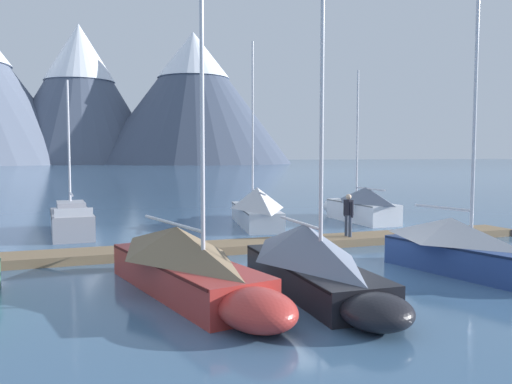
% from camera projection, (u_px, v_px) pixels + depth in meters
% --- Properties ---
extents(ground_plane, '(700.00, 700.00, 0.00)m').
position_uv_depth(ground_plane, '(322.00, 270.00, 15.87)').
color(ground_plane, '#426689').
extents(mountain_central_massif, '(64.70, 64.70, 56.19)m').
position_uv_depth(mountain_central_massif, '(80.00, 91.00, 209.77)').
color(mountain_central_massif, '#4C566B').
rests_on(mountain_central_massif, ground).
extents(mountain_shoulder_ridge, '(79.36, 79.36, 53.11)m').
position_uv_depth(mountain_shoulder_ridge, '(194.00, 96.00, 210.53)').
color(mountain_shoulder_ridge, '#424C60').
rests_on(mountain_shoulder_ridge, ground).
extents(dock, '(21.77, 1.78, 0.30)m').
position_uv_depth(dock, '(274.00, 244.00, 19.62)').
color(dock, '#846B4C').
rests_on(dock, ground).
extents(sailboat_second_berth, '(1.87, 5.67, 6.81)m').
position_uv_depth(sailboat_second_berth, '(71.00, 220.00, 23.11)').
color(sailboat_second_berth, '#93939E').
rests_on(sailboat_second_berth, ground).
extents(sailboat_mid_dock_port, '(3.32, 7.73, 8.23)m').
position_uv_depth(sailboat_mid_dock_port, '(188.00, 264.00, 13.03)').
color(sailboat_mid_dock_port, '#B2332D').
rests_on(sailboat_mid_dock_port, ground).
extents(sailboat_mid_dock_starboard, '(2.09, 6.93, 8.41)m').
position_uv_depth(sailboat_mid_dock_starboard, '(313.00, 261.00, 13.30)').
color(sailboat_mid_dock_starboard, black).
rests_on(sailboat_mid_dock_starboard, ground).
extents(sailboat_far_berth, '(2.90, 7.75, 9.28)m').
position_uv_depth(sailboat_far_berth, '(255.00, 207.00, 26.07)').
color(sailboat_far_berth, silver).
rests_on(sailboat_far_berth, ground).
extents(sailboat_outer_slip, '(2.77, 5.63, 7.91)m').
position_uv_depth(sailboat_outer_slip, '(465.00, 248.00, 15.40)').
color(sailboat_outer_slip, navy).
rests_on(sailboat_outer_slip, ground).
extents(sailboat_end_of_dock, '(1.98, 6.23, 8.02)m').
position_uv_depth(sailboat_end_of_dock, '(359.00, 205.00, 27.75)').
color(sailboat_end_of_dock, white).
rests_on(sailboat_end_of_dock, ground).
extents(person_on_dock, '(0.25, 0.59, 1.69)m').
position_uv_depth(person_on_dock, '(348.00, 212.00, 20.46)').
color(person_on_dock, '#384256').
rests_on(person_on_dock, dock).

